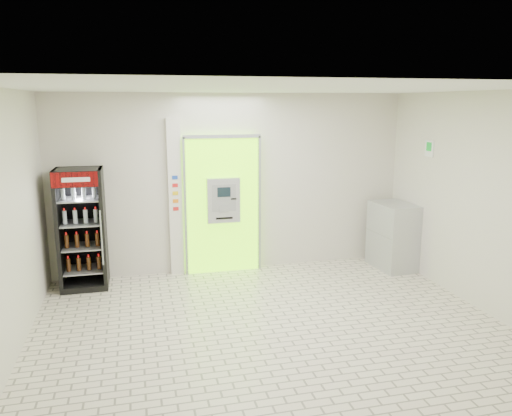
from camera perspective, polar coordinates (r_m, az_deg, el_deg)
name	(u,v)px	position (r m, az deg, el deg)	size (l,w,h in m)	color
ground	(272,329)	(6.56, 1.84, -13.68)	(6.00, 6.00, 0.00)	beige
room_shell	(273,187)	(6.00, 1.96, 2.39)	(6.00, 6.00, 6.00)	beige
atm_assembly	(222,204)	(8.40, -3.85, 0.47)	(1.30, 0.24, 2.33)	#81FD09
pillar	(175,198)	(8.31, -9.21, 1.13)	(0.22, 0.11, 2.60)	silver
beverage_cooler	(82,231)	(8.16, -19.25, -2.50)	(0.70, 0.67, 1.87)	black
steel_cabinet	(393,236)	(9.00, 15.40, -3.08)	(0.63, 0.90, 1.14)	#ADB0B5
exit_sign	(429,148)	(8.48, 19.21, 6.45)	(0.02, 0.22, 0.26)	white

